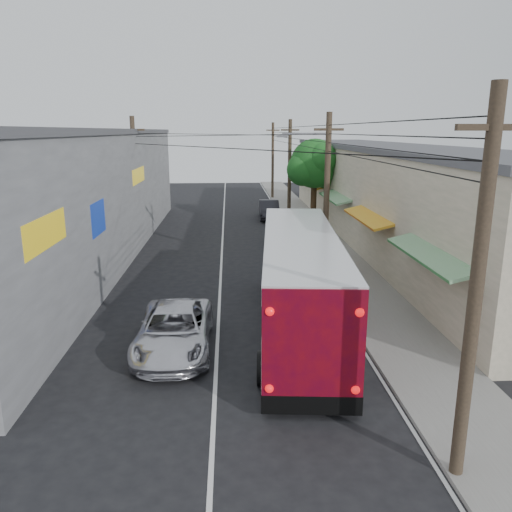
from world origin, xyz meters
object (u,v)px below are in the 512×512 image
at_px(parked_car_mid, 281,234).
at_px(pedestrian_near, 347,282).
at_px(parked_suv, 310,256).
at_px(parked_car_far, 269,210).
at_px(pedestrian_far, 317,241).
at_px(coach_bus, 300,280).
at_px(jeepney, 174,330).

relative_size(parked_car_mid, pedestrian_near, 2.54).
xyz_separation_m(parked_suv, parked_car_far, (-0.80, 16.34, -0.10)).
bearing_deg(parked_car_far, pedestrian_far, -80.39).
height_order(parked_suv, parked_car_far, parked_suv).
bearing_deg(coach_bus, pedestrian_near, 51.23).
xyz_separation_m(jeepney, pedestrian_far, (7.02, 12.79, 0.15)).
relative_size(parked_suv, pedestrian_near, 3.52).
bearing_deg(jeepney, parked_car_far, 78.50).
bearing_deg(parked_suv, parked_car_far, 88.75).
distance_m(parked_suv, parked_car_far, 16.36).
bearing_deg(parked_car_far, coach_bus, -90.41).
relative_size(parked_car_far, pedestrian_near, 2.73).
bearing_deg(parked_suv, jeepney, -127.23).
height_order(coach_bus, parked_suv, coach_bus).
xyz_separation_m(parked_car_mid, pedestrian_far, (1.81, -2.85, 0.14)).
height_order(parked_car_mid, parked_car_far, parked_car_far).
bearing_deg(parked_car_mid, parked_suv, -78.76).
height_order(pedestrian_near, pedestrian_far, pedestrian_near).
distance_m(parked_car_mid, pedestrian_far, 3.38).
height_order(parked_car_far, pedestrian_far, pedestrian_far).
relative_size(jeepney, parked_suv, 0.88).
bearing_deg(parked_car_mid, pedestrian_far, -53.30).
bearing_deg(coach_bus, pedestrian_far, 81.63).
bearing_deg(pedestrian_far, jeepney, 84.50).
height_order(coach_bus, pedestrian_far, coach_bus).
relative_size(coach_bus, parked_car_mid, 2.93).
distance_m(parked_suv, pedestrian_near, 4.96).
height_order(coach_bus, parked_car_far, coach_bus).
relative_size(coach_bus, parked_suv, 2.11).
height_order(jeepney, parked_suv, parked_suv).
bearing_deg(parked_suv, coach_bus, -106.19).
distance_m(parked_car_mid, pedestrian_near, 11.47).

